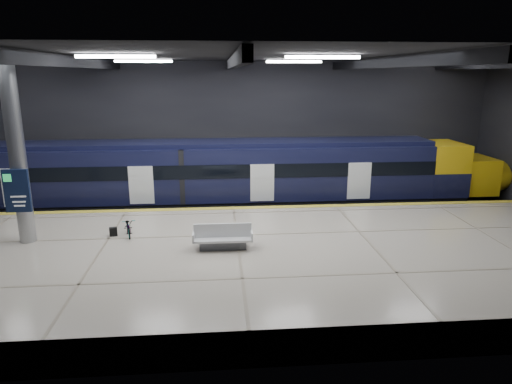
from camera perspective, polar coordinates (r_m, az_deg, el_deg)
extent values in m
plane|color=black|center=(19.58, -2.52, -7.41)|extent=(30.00, 30.00, 0.00)
cube|color=black|center=(26.37, -3.36, 7.30)|extent=(30.00, 0.10, 8.00)
cube|color=black|center=(10.70, -0.94, -3.55)|extent=(30.00, 0.10, 8.00)
cube|color=black|center=(18.17, -2.81, 16.68)|extent=(30.00, 16.00, 0.10)
cube|color=black|center=(18.91, -21.95, 14.85)|extent=(0.25, 16.00, 0.40)
cube|color=black|center=(18.16, -2.80, 15.89)|extent=(0.25, 16.00, 0.40)
cube|color=black|center=(19.34, 15.94, 15.29)|extent=(0.25, 16.00, 0.40)
cube|color=white|center=(16.49, -17.12, 15.88)|extent=(2.60, 0.18, 0.10)
cube|color=white|center=(16.57, 8.34, 16.34)|extent=(2.60, 0.18, 0.10)
cube|color=white|center=(22.40, -13.89, 15.59)|extent=(2.60, 0.18, 0.10)
cube|color=white|center=(22.46, 4.77, 15.94)|extent=(2.60, 0.18, 0.10)
cube|color=white|center=(24.59, 21.66, 14.88)|extent=(2.60, 0.18, 0.10)
cube|color=#BAB09D|center=(17.06, -2.18, -8.84)|extent=(30.00, 11.00, 1.10)
cube|color=gold|center=(21.81, -2.86, -2.01)|extent=(30.00, 0.40, 0.01)
cube|color=gray|center=(24.05, -3.00, -2.98)|extent=(30.00, 0.08, 0.16)
cube|color=gray|center=(25.43, -3.11, -2.00)|extent=(30.00, 0.08, 0.16)
cube|color=black|center=(24.61, -6.52, -1.50)|extent=(24.00, 2.58, 0.80)
cube|color=black|center=(24.18, -6.64, 2.54)|extent=(24.00, 2.80, 2.75)
cube|color=black|center=(23.92, -6.75, 6.04)|extent=(24.00, 2.30, 0.24)
cube|color=black|center=(22.75, -6.76, 2.48)|extent=(24.00, 0.04, 0.70)
cube|color=white|center=(22.97, 0.78, 1.16)|extent=(1.20, 0.05, 1.90)
cube|color=gold|center=(27.08, 22.06, 2.86)|extent=(2.00, 2.80, 2.75)
ellipsoid|color=gold|center=(28.43, 26.66, 1.90)|extent=(3.60, 2.52, 1.90)
cube|color=black|center=(27.18, 22.66, 3.22)|extent=(1.60, 2.38, 0.80)
cube|color=#595B60|center=(16.89, -4.16, -6.52)|extent=(1.69, 0.54, 0.32)
cube|color=white|center=(16.81, -4.18, -5.75)|extent=(2.11, 0.91, 0.08)
cube|color=white|center=(16.71, -4.20, -4.80)|extent=(2.11, 0.10, 0.53)
cube|color=white|center=(16.79, -7.80, -5.41)|extent=(0.07, 0.90, 0.32)
cube|color=white|center=(16.79, -0.58, -5.27)|extent=(0.07, 0.90, 0.32)
imported|color=#99999E|center=(18.75, -15.65, -4.20)|extent=(0.82, 1.47, 0.73)
cube|color=black|center=(18.94, -17.40, -4.76)|extent=(0.33, 0.23, 0.35)
cylinder|color=#9EA0A5|center=(18.85, -27.72, 4.43)|extent=(0.60, 0.60, 6.90)
cube|color=#0F1A37|center=(18.72, -27.72, 0.13)|extent=(0.90, 0.12, 1.60)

